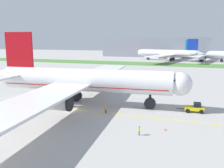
# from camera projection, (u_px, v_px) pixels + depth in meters

# --- Properties ---
(ground_plane) EXTENTS (600.00, 600.00, 0.00)m
(ground_plane) POSITION_uv_depth(u_px,v_px,m) (73.00, 110.00, 54.87)
(ground_plane) COLOR #ADAAA5
(ground_plane) RESTS_ON ground
(apron_taxi_line) EXTENTS (280.00, 0.36, 0.01)m
(apron_taxi_line) POSITION_uv_depth(u_px,v_px,m) (73.00, 110.00, 54.89)
(apron_taxi_line) COLOR yellow
(apron_taxi_line) RESTS_ON ground
(grass_median_strip) EXTENTS (320.00, 24.00, 0.10)m
(grass_median_strip) POSITION_uv_depth(u_px,v_px,m) (153.00, 64.00, 160.21)
(grass_median_strip) COLOR #4C8438
(grass_median_strip) RESTS_ON ground
(airliner_foreground) EXTENTS (51.31, 81.01, 17.67)m
(airliner_foreground) POSITION_uv_depth(u_px,v_px,m) (82.00, 80.00, 58.50)
(airliner_foreground) COLOR white
(airliner_foreground) RESTS_ON ground
(pushback_tug) EXTENTS (5.94, 2.86, 2.14)m
(pushback_tug) POSITION_uv_depth(u_px,v_px,m) (195.00, 108.00, 53.12)
(pushback_tug) COLOR yellow
(pushback_tug) RESTS_ON ground
(ground_crew_wingwalker_port) EXTENTS (0.27, 0.55, 1.58)m
(ground_crew_wingwalker_port) POSITION_uv_depth(u_px,v_px,m) (139.00, 130.00, 40.10)
(ground_crew_wingwalker_port) COLOR black
(ground_crew_wingwalker_port) RESTS_ON ground
(ground_crew_marshaller_front) EXTENTS (0.51, 0.50, 1.74)m
(ground_crew_marshaller_front) POSITION_uv_depth(u_px,v_px,m) (106.00, 109.00, 51.99)
(ground_crew_marshaller_front) COLOR black
(ground_crew_marshaller_front) RESTS_ON ground
(ground_crew_wingwalker_starboard) EXTENTS (0.50, 0.47, 1.68)m
(ground_crew_wingwalker_starboard) POSITION_uv_depth(u_px,v_px,m) (10.00, 112.00, 50.09)
(ground_crew_wingwalker_starboard) COLOR black
(ground_crew_wingwalker_starboard) RESTS_ON ground
(traffic_cone_near_nose) EXTENTS (0.36, 0.36, 0.58)m
(traffic_cone_near_nose) POSITION_uv_depth(u_px,v_px,m) (165.00, 129.00, 42.40)
(traffic_cone_near_nose) COLOR #F2590C
(traffic_cone_near_nose) RESTS_ON ground
(service_truck_baggage_loader) EXTENTS (6.43, 4.11, 2.88)m
(service_truck_baggage_loader) POSITION_uv_depth(u_px,v_px,m) (73.00, 72.00, 108.43)
(service_truck_baggage_loader) COLOR #33478C
(service_truck_baggage_loader) RESTS_ON ground
(service_truck_fuel_bowser) EXTENTS (4.84, 3.52, 2.74)m
(service_truck_fuel_bowser) POSITION_uv_depth(u_px,v_px,m) (39.00, 72.00, 110.12)
(service_truck_fuel_bowser) COLOR #33478C
(service_truck_fuel_bowser) RESTS_ON ground
(parked_airliner_far_left) EXTENTS (51.38, 82.74, 16.56)m
(parked_airliner_far_left) POSITION_uv_depth(u_px,v_px,m) (169.00, 53.00, 185.68)
(parked_airliner_far_left) COLOR white
(parked_airliner_far_left) RESTS_ON ground
(parked_airliner_far_centre) EXTENTS (37.86, 58.32, 15.87)m
(parked_airliner_far_centre) POSITION_uv_depth(u_px,v_px,m) (205.00, 54.00, 178.20)
(parked_airliner_far_centre) COLOR white
(parked_airliner_far_centre) RESTS_ON ground
(terminal_building) EXTENTS (98.14, 20.00, 18.00)m
(terminal_building) POSITION_uv_depth(u_px,v_px,m) (155.00, 47.00, 228.92)
(terminal_building) COLOR gray
(terminal_building) RESTS_ON ground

